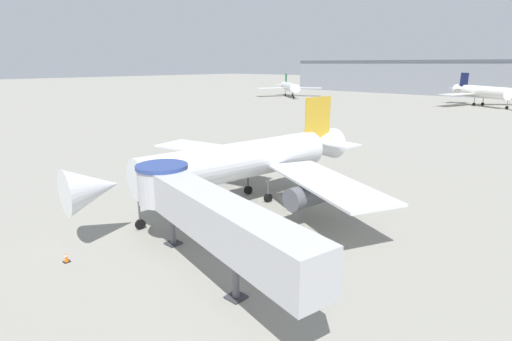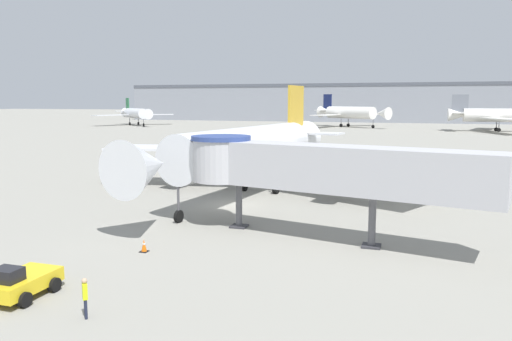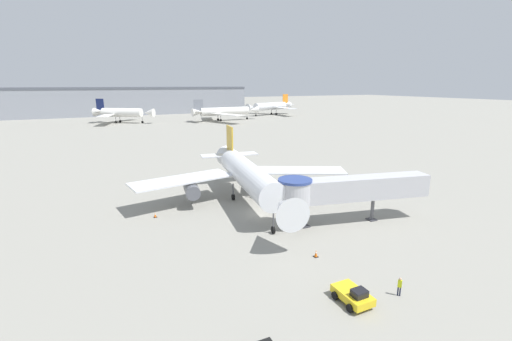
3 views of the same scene
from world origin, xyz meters
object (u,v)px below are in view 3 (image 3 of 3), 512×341
(pushback_tug_yellow, at_px, (353,295))
(background_jet_navy_tail, at_px, (121,112))
(traffic_cone_near_nose, at_px, (316,254))
(background_jet_orange_tail, at_px, (271,106))
(traffic_cone_port_wing, at_px, (155,215))
(background_jet_gray_tail, at_px, (223,111))
(main_airplane, at_px, (247,175))
(jet_bridge, at_px, (344,189))
(ground_crew_marshaller, at_px, (400,285))

(pushback_tug_yellow, height_order, background_jet_navy_tail, background_jet_navy_tail)
(traffic_cone_near_nose, xyz_separation_m, background_jet_orange_tail, (74.52, 148.53, 4.64))
(traffic_cone_near_nose, relative_size, background_jet_orange_tail, 0.02)
(traffic_cone_port_wing, bearing_deg, traffic_cone_near_nose, -54.49)
(pushback_tug_yellow, distance_m, background_jet_gray_tail, 143.78)
(background_jet_orange_tail, bearing_deg, pushback_tug_yellow, -44.05)
(main_airplane, relative_size, traffic_cone_near_nose, 44.80)
(jet_bridge, relative_size, background_jet_orange_tail, 0.59)
(traffic_cone_port_wing, height_order, ground_crew_marshaller, ground_crew_marshaller)
(traffic_cone_near_nose, distance_m, background_jet_gray_tail, 136.03)
(main_airplane, relative_size, ground_crew_marshaller, 20.07)
(traffic_cone_near_nose, xyz_separation_m, background_jet_navy_tail, (-6.56, 141.59, 4.39))
(background_jet_orange_tail, distance_m, background_jet_gray_tail, 40.19)
(ground_crew_marshaller, bearing_deg, background_jet_navy_tail, 141.96)
(pushback_tug_yellow, relative_size, background_jet_navy_tail, 0.12)
(pushback_tug_yellow, xyz_separation_m, background_jet_navy_tail, (-4.80, 149.16, 4.06))
(pushback_tug_yellow, distance_m, traffic_cone_port_wing, 28.11)
(jet_bridge, bearing_deg, background_jet_orange_tail, 77.66)
(pushback_tug_yellow, relative_size, background_jet_orange_tail, 0.10)
(main_airplane, xyz_separation_m, traffic_cone_near_nose, (-0.43, -18.09, -3.96))
(pushback_tug_yellow, height_order, traffic_cone_near_nose, pushback_tug_yellow)
(jet_bridge, relative_size, background_jet_navy_tail, 0.72)
(traffic_cone_port_wing, relative_size, ground_crew_marshaller, 0.42)
(ground_crew_marshaller, distance_m, background_jet_navy_tail, 150.42)
(ground_crew_marshaller, distance_m, background_jet_gray_tail, 143.58)
(jet_bridge, height_order, background_jet_navy_tail, background_jet_navy_tail)
(ground_crew_marshaller, height_order, background_jet_navy_tail, background_jet_navy_tail)
(pushback_tug_yellow, xyz_separation_m, ground_crew_marshaller, (4.12, -0.95, 0.28))
(traffic_cone_port_wing, relative_size, traffic_cone_near_nose, 0.95)
(traffic_cone_near_nose, bearing_deg, jet_bridge, 35.48)
(traffic_cone_near_nose, relative_size, background_jet_gray_tail, 0.02)
(jet_bridge, xyz_separation_m, background_jet_gray_tail, (30.41, 124.45, 0.00))
(pushback_tug_yellow, bearing_deg, background_jet_navy_tail, 91.85)
(pushback_tug_yellow, distance_m, traffic_cone_near_nose, 7.78)
(background_jet_navy_tail, bearing_deg, traffic_cone_near_nose, -143.03)
(traffic_cone_near_nose, height_order, background_jet_gray_tail, background_jet_gray_tail)
(jet_bridge, height_order, traffic_cone_port_wing, jet_bridge)
(traffic_cone_near_nose, height_order, background_jet_orange_tail, background_jet_orange_tail)
(pushback_tug_yellow, distance_m, background_jet_navy_tail, 149.29)
(traffic_cone_near_nose, distance_m, ground_crew_marshaller, 8.86)
(ground_crew_marshaller, bearing_deg, background_jet_orange_tail, 113.88)
(traffic_cone_port_wing, relative_size, background_jet_gray_tail, 0.02)
(background_jet_navy_tail, bearing_deg, jet_bridge, -139.45)
(pushback_tug_yellow, bearing_deg, jet_bridge, 53.32)
(traffic_cone_port_wing, xyz_separation_m, background_jet_navy_tail, (6.42, 123.39, 4.41))
(ground_crew_marshaller, relative_size, background_jet_orange_tail, 0.05)
(jet_bridge, xyz_separation_m, traffic_cone_near_nose, (-8.27, -5.90, -4.19))
(background_jet_orange_tail, bearing_deg, jet_bridge, -42.92)
(jet_bridge, height_order, ground_crew_marshaller, jet_bridge)
(jet_bridge, height_order, pushback_tug_yellow, jet_bridge)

